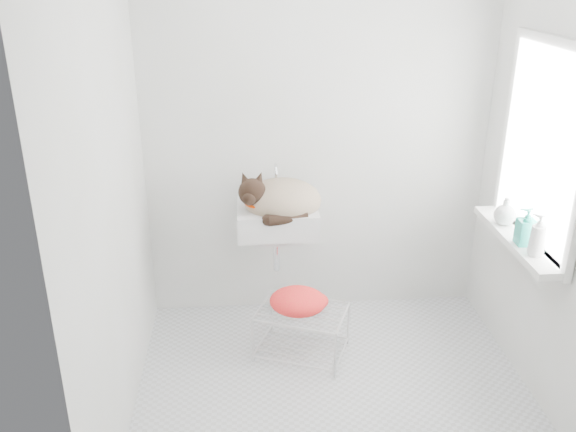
{
  "coord_description": "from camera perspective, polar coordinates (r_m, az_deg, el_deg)",
  "views": [
    {
      "loc": [
        -0.46,
        -2.75,
        2.25
      ],
      "look_at": [
        -0.22,
        0.5,
        0.88
      ],
      "focal_mm": 38.37,
      "sensor_mm": 36.0,
      "label": 1
    }
  ],
  "objects": [
    {
      "name": "left_wall",
      "position": [
        2.99,
        -16.25,
        2.36
      ],
      "size": [
        0.02,
        2.0,
        2.5
      ],
      "primitive_type": "cube",
      "color": "white",
      "rests_on": "ground"
    },
    {
      "name": "back_wall",
      "position": [
        3.91,
        2.76,
        7.95
      ],
      "size": [
        2.2,
        0.02,
        2.5
      ],
      "primitive_type": "cube",
      "color": "white",
      "rests_on": "ground"
    },
    {
      "name": "towel",
      "position": [
        3.69,
        0.92,
        -8.46
      ],
      "size": [
        0.38,
        0.29,
        0.14
      ],
      "primitive_type": "ellipsoid",
      "rotation": [
        0.0,
        0.0,
        -0.16
      ],
      "color": "#EA502A",
      "rests_on": "wire_rack"
    },
    {
      "name": "window_glass",
      "position": [
        3.45,
        22.76,
        5.9
      ],
      "size": [
        0.01,
        0.8,
        1.0
      ],
      "primitive_type": "cube",
      "color": "white",
      "rests_on": "right_wall"
    },
    {
      "name": "cat",
      "position": [
        3.73,
        -0.85,
        1.46
      ],
      "size": [
        0.5,
        0.42,
        0.31
      ],
      "rotation": [
        0.0,
        0.0,
        -0.08
      ],
      "color": "tan",
      "rests_on": "sink"
    },
    {
      "name": "floor",
      "position": [
        3.58,
        4.34,
        -16.18
      ],
      "size": [
        2.2,
        2.0,
        0.02
      ],
      "primitive_type": "cube",
      "color": "silver",
      "rests_on": "ground"
    },
    {
      "name": "wire_rack",
      "position": [
        3.81,
        1.26,
        -10.66
      ],
      "size": [
        0.6,
        0.52,
        0.3
      ],
      "primitive_type": "cube",
      "rotation": [
        0.0,
        0.0,
        -0.38
      ],
      "color": "silver",
      "rests_on": "floor"
    },
    {
      "name": "window_frame",
      "position": [
        3.44,
        22.54,
        5.91
      ],
      "size": [
        0.04,
        0.9,
        1.1
      ],
      "primitive_type": "cube",
      "color": "white",
      "rests_on": "right_wall"
    },
    {
      "name": "windowsill",
      "position": [
        3.59,
        20.45,
        -2.02
      ],
      "size": [
        0.16,
        0.88,
        0.04
      ],
      "primitive_type": "cube",
      "color": "white",
      "rests_on": "right_wall"
    },
    {
      "name": "right_wall",
      "position": [
        3.32,
        24.2,
        3.21
      ],
      "size": [
        0.02,
        2.0,
        2.5
      ],
      "primitive_type": "cube",
      "color": "white",
      "rests_on": "ground"
    },
    {
      "name": "faucet",
      "position": [
        3.88,
        -1.2,
        3.87
      ],
      "size": [
        0.18,
        0.12,
        0.18
      ],
      "primitive_type": null,
      "color": "silver",
      "rests_on": "sink"
    },
    {
      "name": "bottle_b",
      "position": [
        3.49,
        21.0,
        -2.44
      ],
      "size": [
        0.1,
        0.09,
        0.2
      ],
      "primitive_type": "imported",
      "rotation": [
        0.0,
        0.0,
        4.67
      ],
      "color": "teal",
      "rests_on": "windowsill"
    },
    {
      "name": "sink",
      "position": [
        3.76,
        -1.03,
        0.97
      ],
      "size": [
        0.49,
        0.43,
        0.19
      ],
      "primitive_type": "cube",
      "color": "silver",
      "rests_on": "back_wall"
    },
    {
      "name": "bottle_c",
      "position": [
        3.72,
        19.34,
        -0.67
      ],
      "size": [
        0.12,
        0.12,
        0.16
      ],
      "primitive_type": "imported",
      "rotation": [
        0.0,
        0.0,
        6.28
      ],
      "color": "#BEBEBE",
      "rests_on": "windowsill"
    },
    {
      "name": "bottle_a",
      "position": [
        3.39,
        21.89,
        -3.37
      ],
      "size": [
        0.1,
        0.1,
        0.19
      ],
      "primitive_type": "imported",
      "rotation": [
        0.0,
        0.0,
        4.02
      ],
      "color": "white",
      "rests_on": "windowsill"
    }
  ]
}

